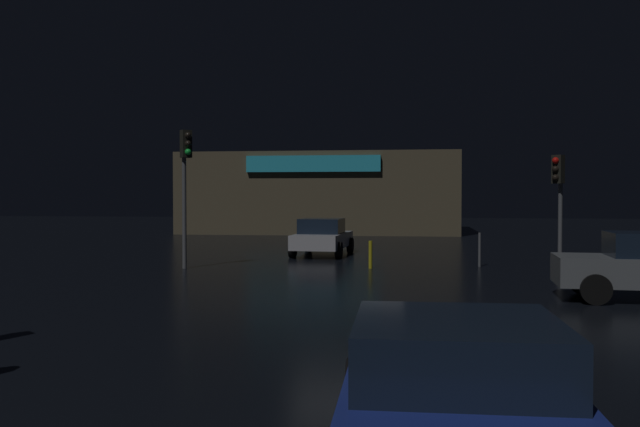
# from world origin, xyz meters

# --- Properties ---
(ground_plane) EXTENTS (120.00, 120.00, 0.00)m
(ground_plane) POSITION_xyz_m (0.00, 0.00, 0.00)
(ground_plane) COLOR black
(store_building) EXTENTS (17.38, 10.18, 5.07)m
(store_building) POSITION_xyz_m (-4.50, 30.27, 2.54)
(store_building) COLOR brown
(store_building) RESTS_ON ground
(traffic_signal_main) EXTENTS (0.41, 0.43, 3.63)m
(traffic_signal_main) POSITION_xyz_m (5.90, 6.93, 2.65)
(traffic_signal_main) COLOR #595B60
(traffic_signal_main) RESTS_ON ground
(traffic_signal_cross_right) EXTENTS (0.42, 0.42, 4.49)m
(traffic_signal_cross_right) POSITION_xyz_m (-5.87, 6.31, 3.22)
(traffic_signal_cross_right) COLOR #595B60
(traffic_signal_cross_right) RESTS_ON ground
(car_far) EXTENTS (2.10, 4.09, 1.37)m
(car_far) POSITION_xyz_m (1.81, -9.35, 0.71)
(car_far) COLOR navy
(car_far) RESTS_ON ground
(car_crossing) EXTENTS (2.23, 4.30, 1.47)m
(car_crossing) POSITION_xyz_m (-2.15, 11.91, 0.73)
(car_crossing) COLOR #B7B7BF
(car_crossing) RESTS_ON ground
(bollard_kerb_a) EXTENTS (0.12, 0.12, 0.90)m
(bollard_kerb_a) POSITION_xyz_m (0.07, 7.20, 0.45)
(bollard_kerb_a) COLOR gold
(bollard_kerb_a) RESTS_ON ground
(bollard_kerb_b) EXTENTS (0.09, 0.09, 1.14)m
(bollard_kerb_b) POSITION_xyz_m (3.64, 8.27, 0.57)
(bollard_kerb_b) COLOR #595B60
(bollard_kerb_b) RESTS_ON ground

